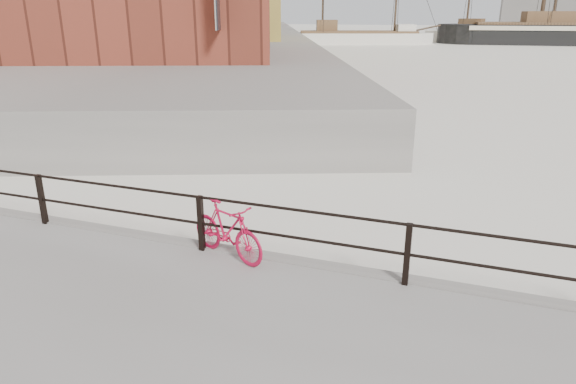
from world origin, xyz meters
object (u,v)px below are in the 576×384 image
Objects in this scene: bicycle at (227,230)px; schooner_left at (358,44)px; workboat_near at (136,62)px; schooner_mid at (505,43)px; workboat_far at (185,57)px.

schooner_left reaches higher than bicycle.
schooner_mid is at bearing 20.92° from workboat_near.
workboat_far is at bearing -131.76° from schooner_left.
bicycle is 0.14× the size of workboat_far.
workboat_far is (-25.15, 40.63, -0.84)m from bicycle.
schooner_left is 37.71m from workboat_near.
workboat_near is at bearing 149.41° from bicycle.
schooner_mid is 2.05× the size of workboat_near.
schooner_left is at bearing -142.38° from schooner_mid.
schooner_left is 1.79× the size of workboat_near.
schooner_mid is 1.14× the size of schooner_left.
workboat_far is (-31.90, -38.14, 0.00)m from schooner_mid.
schooner_mid is 22.36m from schooner_left.
workboat_near is at bearing -113.90° from schooner_mid.
workboat_far is at bearing 143.33° from bicycle.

